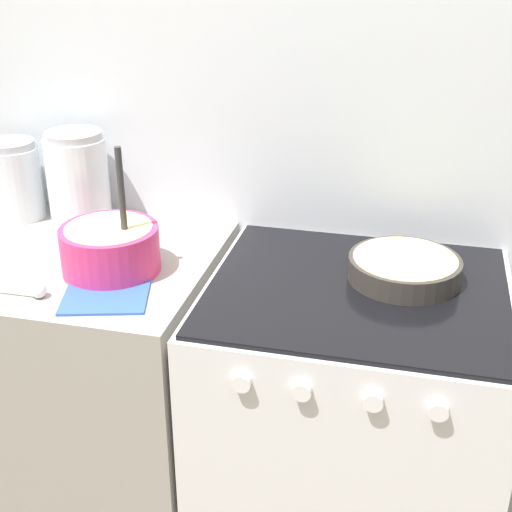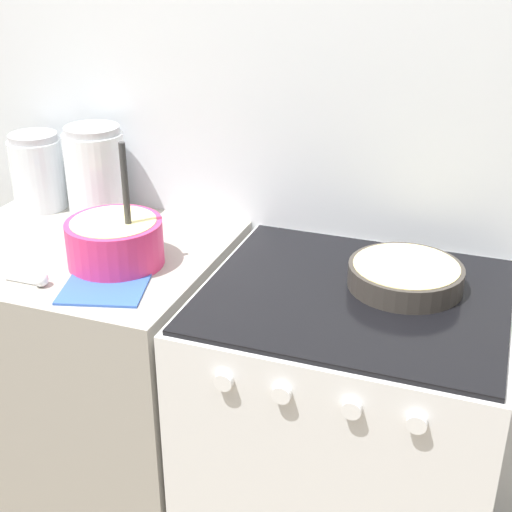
# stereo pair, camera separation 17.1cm
# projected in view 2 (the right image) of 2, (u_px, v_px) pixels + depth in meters

# --- Properties ---
(wall_back) EXTENTS (4.49, 0.05, 2.40)m
(wall_back) POSITION_uv_depth(u_px,v_px,m) (254.00, 127.00, 1.94)
(wall_back) COLOR silver
(wall_back) RESTS_ON ground_plane
(countertop_cabinet) EXTENTS (0.75, 0.63, 0.93)m
(countertop_cabinet) POSITION_uv_depth(u_px,v_px,m) (95.00, 391.00, 2.08)
(countertop_cabinet) COLOR #9E998E
(countertop_cabinet) RESTS_ON ground_plane
(stove) EXTENTS (0.72, 0.65, 0.93)m
(stove) POSITION_uv_depth(u_px,v_px,m) (345.00, 450.00, 1.85)
(stove) COLOR silver
(stove) RESTS_ON ground_plane
(mixing_bowl) EXTENTS (0.24, 0.24, 0.32)m
(mixing_bowl) POSITION_uv_depth(u_px,v_px,m) (115.00, 239.00, 1.76)
(mixing_bowl) COLOR #E0336B
(mixing_bowl) RESTS_ON countertop_cabinet
(baking_pan) EXTENTS (0.27, 0.27, 0.06)m
(baking_pan) POSITION_uv_depth(u_px,v_px,m) (405.00, 275.00, 1.66)
(baking_pan) COLOR #38332D
(baking_pan) RESTS_ON stove
(storage_jar_left) EXTENTS (0.15, 0.15, 0.22)m
(storage_jar_left) POSITION_uv_depth(u_px,v_px,m) (38.00, 177.00, 2.10)
(storage_jar_left) COLOR silver
(storage_jar_left) RESTS_ON countertop_cabinet
(storage_jar_middle) EXTENTS (0.17, 0.17, 0.26)m
(storage_jar_middle) POSITION_uv_depth(u_px,v_px,m) (97.00, 179.00, 2.03)
(storage_jar_middle) COLOR silver
(storage_jar_middle) RESTS_ON countertop_cabinet
(recipe_page) EXTENTS (0.26, 0.33, 0.01)m
(recipe_page) POSITION_uv_depth(u_px,v_px,m) (111.00, 277.00, 1.72)
(recipe_page) COLOR #3359B2
(recipe_page) RESTS_ON countertop_cabinet
(measuring_spoon) EXTENTS (0.12, 0.04, 0.04)m
(measuring_spoon) POSITION_uv_depth(u_px,v_px,m) (37.00, 280.00, 1.68)
(measuring_spoon) COLOR white
(measuring_spoon) RESTS_ON countertop_cabinet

